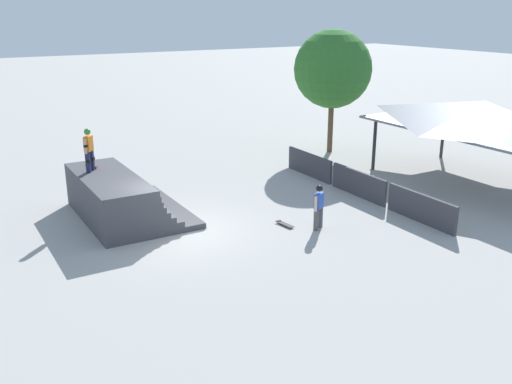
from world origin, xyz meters
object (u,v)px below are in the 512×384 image
at_px(bystander_walking, 319,203).
at_px(skateboard_on_ground, 284,224).
at_px(tree_beside_pavilion, 333,69).
at_px(skateboard_on_deck, 92,165).
at_px(skater_on_deck, 89,147).

relative_size(bystander_walking, skateboard_on_ground, 1.94).
bearing_deg(skateboard_on_ground, tree_beside_pavilion, -53.46).
bearing_deg(bystander_walking, skateboard_on_deck, 104.52).
xyz_separation_m(skateboard_on_deck, skateboard_on_ground, (5.28, 5.29, -1.65)).
bearing_deg(tree_beside_pavilion, skateboard_on_ground, -45.42).
height_order(skateboard_on_deck, bystander_walking, skateboard_on_deck).
distance_m(skater_on_deck, skateboard_on_deck, 1.07).
relative_size(skater_on_deck, skateboard_on_ground, 1.94).
distance_m(skateboard_on_deck, bystander_walking, 8.71).
height_order(skater_on_deck, skateboard_on_ground, skater_on_deck).
height_order(skateboard_on_ground, tree_beside_pavilion, tree_beside_pavilion).
bearing_deg(bystander_walking, skateboard_on_ground, 104.20).
relative_size(skateboard_on_deck, tree_beside_pavilion, 0.13).
xyz_separation_m(skater_on_deck, skateboard_on_ground, (4.68, 5.49, -2.51)).
relative_size(skateboard_on_ground, tree_beside_pavilion, 0.13).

